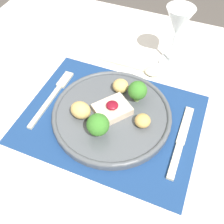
{
  "coord_description": "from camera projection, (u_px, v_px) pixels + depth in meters",
  "views": [
    {
      "loc": [
        0.15,
        -0.36,
        1.3
      ],
      "look_at": [
        0.0,
        0.01,
        0.8
      ],
      "focal_mm": 42.0,
      "sensor_mm": 36.0,
      "label": 1
    }
  ],
  "objects": [
    {
      "name": "knife",
      "position": [
        179.0,
        145.0,
        0.6
      ],
      "size": [
        0.02,
        0.21,
        0.01
      ],
      "rotation": [
        0.0,
        0.0,
        0.02
      ],
      "color": "beige",
      "rests_on": "placemat"
    },
    {
      "name": "spoon",
      "position": [
        144.0,
        70.0,
        0.76
      ],
      "size": [
        0.19,
        0.04,
        0.01
      ],
      "rotation": [
        0.0,
        0.0,
        0.08
      ],
      "color": "beige",
      "rests_on": "dining_table"
    },
    {
      "name": "dinner_plate",
      "position": [
        112.0,
        113.0,
        0.64
      ],
      "size": [
        0.29,
        0.29,
        0.08
      ],
      "color": "#4C5156",
      "rests_on": "placemat"
    },
    {
      "name": "wine_glass_near",
      "position": [
        178.0,
        25.0,
        0.69
      ],
      "size": [
        0.08,
        0.08,
        0.18
      ],
      "color": "white",
      "rests_on": "dining_table"
    },
    {
      "name": "dining_table",
      "position": [
        111.0,
        142.0,
        0.74
      ],
      "size": [
        1.16,
        1.02,
        0.78
      ],
      "color": "white",
      "rests_on": "ground_plane"
    },
    {
      "name": "ground_plane",
      "position": [
        111.0,
        216.0,
        1.26
      ],
      "size": [
        8.0,
        8.0,
        0.0
      ],
      "primitive_type": "plane",
      "color": "#4C4742"
    },
    {
      "name": "placemat",
      "position": [
        111.0,
        119.0,
        0.65
      ],
      "size": [
        0.43,
        0.33,
        0.0
      ],
      "primitive_type": "cube",
      "color": "navy",
      "rests_on": "dining_table"
    },
    {
      "name": "fork",
      "position": [
        54.0,
        94.0,
        0.7
      ],
      "size": [
        0.02,
        0.21,
        0.01
      ],
      "rotation": [
        0.0,
        0.0,
        0.01
      ],
      "color": "beige",
      "rests_on": "placemat"
    }
  ]
}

